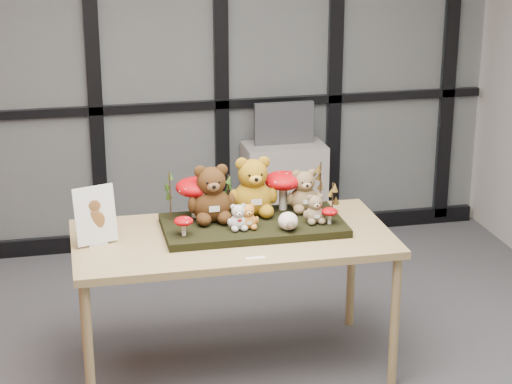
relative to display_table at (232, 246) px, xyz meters
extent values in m
plane|color=#B0AEA7|center=(-0.15, 1.96, 0.67)|extent=(5.00, 0.00, 5.00)
cube|color=#2D383F|center=(-0.15, 1.93, 0.67)|extent=(4.90, 0.02, 2.70)
cube|color=black|center=(-0.15, 1.93, -0.67)|extent=(4.90, 0.06, 0.12)
cube|color=black|center=(-0.15, 1.93, 0.32)|extent=(4.90, 0.06, 0.06)
cube|color=black|center=(-0.60, 1.93, 0.67)|extent=(0.10, 0.06, 2.70)
cube|color=black|center=(0.30, 1.93, 0.67)|extent=(0.10, 0.06, 2.70)
cube|color=black|center=(1.15, 1.93, 0.67)|extent=(0.10, 0.06, 2.70)
cube|color=black|center=(2.05, 1.93, 0.67)|extent=(0.10, 0.06, 2.70)
cube|color=tan|center=(0.00, 0.00, 0.04)|extent=(1.70, 0.86, 0.04)
cylinder|color=tan|center=(-0.80, -0.37, -0.35)|extent=(0.05, 0.05, 0.75)
cylinder|color=tan|center=(-0.79, 0.38, -0.35)|extent=(0.05, 0.05, 0.75)
cylinder|color=tan|center=(0.79, -0.38, -0.35)|extent=(0.05, 0.05, 0.75)
cylinder|color=tan|center=(0.80, 0.37, -0.35)|extent=(0.05, 0.05, 0.75)
cube|color=black|center=(0.13, 0.06, 0.09)|extent=(0.98, 0.49, 0.04)
cube|color=silver|center=(-0.71, 0.03, 0.07)|extent=(0.11, 0.09, 0.01)
cube|color=white|center=(-0.71, 0.03, 0.23)|extent=(0.23, 0.12, 0.30)
ellipsoid|color=brown|center=(-0.71, 0.02, 0.20)|extent=(0.10, 0.01, 0.11)
ellipsoid|color=brown|center=(-0.71, 0.02, 0.28)|extent=(0.06, 0.01, 0.06)
cube|color=white|center=(0.05, -0.34, 0.07)|extent=(0.10, 0.03, 0.00)
cube|color=#A39A92|center=(0.72, 1.72, -0.34)|extent=(0.58, 0.34, 0.78)
cube|color=#474A4F|center=(0.72, 1.74, 0.20)|extent=(0.43, 0.05, 0.31)
cube|color=black|center=(0.72, 1.72, 0.20)|extent=(0.38, 0.00, 0.25)
camera|label=1|loc=(-0.88, -4.51, 1.86)|focal=65.00mm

